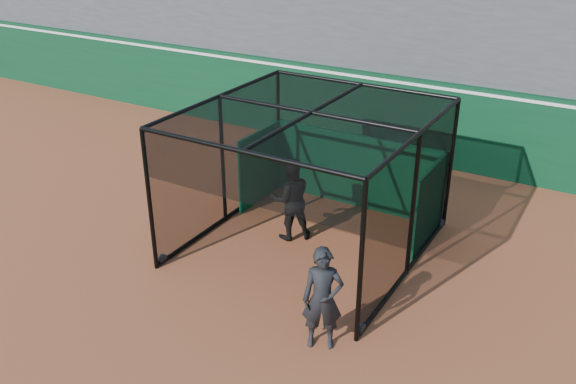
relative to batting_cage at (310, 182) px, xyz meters
The scene contains 5 objects.
ground 2.95m from the batting_cage, 107.63° to the right, with size 120.00×120.00×0.00m, color brown.
outfield_wall 6.17m from the batting_cage, 97.05° to the left, with size 50.00×0.50×2.50m.
batting_cage is the anchor object (origin of this frame).
batter 0.81m from the batting_cage, behind, with size 0.95×0.74×1.96m, color black.
on_deck_player 3.52m from the batting_cage, 57.78° to the right, with size 0.84×0.73×1.93m.
Camera 1 is at (6.45, -8.21, 7.06)m, focal length 38.00 mm.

